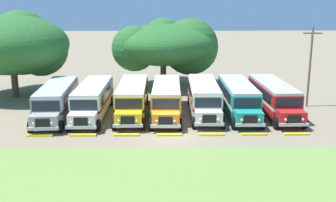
{
  "coord_description": "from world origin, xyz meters",
  "views": [
    {
      "loc": [
        -0.57,
        -30.6,
        10.34
      ],
      "look_at": [
        0.0,
        4.47,
        1.6
      ],
      "focal_mm": 43.61,
      "sensor_mm": 36.0,
      "label": 1
    }
  ],
  "objects_px": {
    "parked_bus_slot_6": "(274,96)",
    "parked_bus_slot_3": "(166,97)",
    "secondary_tree": "(13,44)",
    "broad_shade_tree": "(167,45)",
    "parked_bus_slot_2": "(132,97)",
    "parked_bus_slot_0": "(57,99)",
    "parked_bus_slot_5": "(238,97)",
    "parked_bus_slot_1": "(93,98)",
    "utility_pole": "(310,65)",
    "parked_bus_slot_4": "(204,96)"
  },
  "relations": [
    {
      "from": "parked_bus_slot_0",
      "to": "parked_bus_slot_5",
      "type": "height_order",
      "value": "same"
    },
    {
      "from": "utility_pole",
      "to": "parked_bus_slot_3",
      "type": "bearing_deg",
      "value": -169.57
    },
    {
      "from": "secondary_tree",
      "to": "utility_pole",
      "type": "height_order",
      "value": "secondary_tree"
    },
    {
      "from": "parked_bus_slot_0",
      "to": "utility_pole",
      "type": "distance_m",
      "value": 24.31
    },
    {
      "from": "parked_bus_slot_5",
      "to": "parked_bus_slot_6",
      "type": "height_order",
      "value": "same"
    },
    {
      "from": "parked_bus_slot_1",
      "to": "broad_shade_tree",
      "type": "distance_m",
      "value": 15.18
    },
    {
      "from": "parked_bus_slot_5",
      "to": "broad_shade_tree",
      "type": "height_order",
      "value": "broad_shade_tree"
    },
    {
      "from": "utility_pole",
      "to": "secondary_tree",
      "type": "bearing_deg",
      "value": 169.95
    },
    {
      "from": "parked_bus_slot_3",
      "to": "parked_bus_slot_1",
      "type": "bearing_deg",
      "value": -87.1
    },
    {
      "from": "parked_bus_slot_4",
      "to": "parked_bus_slot_5",
      "type": "distance_m",
      "value": 3.19
    },
    {
      "from": "secondary_tree",
      "to": "parked_bus_slot_3",
      "type": "bearing_deg",
      "value": -25.78
    },
    {
      "from": "parked_bus_slot_3",
      "to": "parked_bus_slot_5",
      "type": "distance_m",
      "value": 6.68
    },
    {
      "from": "parked_bus_slot_2",
      "to": "broad_shade_tree",
      "type": "distance_m",
      "value": 13.59
    },
    {
      "from": "parked_bus_slot_3",
      "to": "parked_bus_slot_5",
      "type": "bearing_deg",
      "value": 93.35
    },
    {
      "from": "parked_bus_slot_5",
      "to": "utility_pole",
      "type": "xyz_separation_m",
      "value": [
        7.34,
        2.35,
        2.58
      ]
    },
    {
      "from": "parked_bus_slot_6",
      "to": "parked_bus_slot_1",
      "type": "bearing_deg",
      "value": -89.99
    },
    {
      "from": "broad_shade_tree",
      "to": "secondary_tree",
      "type": "relative_size",
      "value": 1.0
    },
    {
      "from": "parked_bus_slot_0",
      "to": "utility_pole",
      "type": "height_order",
      "value": "utility_pole"
    },
    {
      "from": "parked_bus_slot_1",
      "to": "parked_bus_slot_6",
      "type": "bearing_deg",
      "value": 91.91
    },
    {
      "from": "parked_bus_slot_5",
      "to": "utility_pole",
      "type": "relative_size",
      "value": 1.39
    },
    {
      "from": "parked_bus_slot_4",
      "to": "broad_shade_tree",
      "type": "distance_m",
      "value": 13.29
    },
    {
      "from": "parked_bus_slot_2",
      "to": "parked_bus_slot_3",
      "type": "bearing_deg",
      "value": 87.06
    },
    {
      "from": "parked_bus_slot_6",
      "to": "parked_bus_slot_4",
      "type": "bearing_deg",
      "value": -93.03
    },
    {
      "from": "parked_bus_slot_5",
      "to": "parked_bus_slot_4",
      "type": "bearing_deg",
      "value": -93.26
    },
    {
      "from": "parked_bus_slot_2",
      "to": "secondary_tree",
      "type": "relative_size",
      "value": 0.85
    },
    {
      "from": "parked_bus_slot_4",
      "to": "broad_shade_tree",
      "type": "xyz_separation_m",
      "value": [
        -3.24,
        12.43,
        3.43
      ]
    },
    {
      "from": "secondary_tree",
      "to": "parked_bus_slot_6",
      "type": "bearing_deg",
      "value": -16.25
    },
    {
      "from": "parked_bus_slot_4",
      "to": "secondary_tree",
      "type": "relative_size",
      "value": 0.85
    },
    {
      "from": "parked_bus_slot_4",
      "to": "parked_bus_slot_5",
      "type": "xyz_separation_m",
      "value": [
        3.18,
        -0.21,
        0.0
      ]
    },
    {
      "from": "parked_bus_slot_2",
      "to": "broad_shade_tree",
      "type": "xyz_separation_m",
      "value": [
        3.4,
        12.7,
        3.43
      ]
    },
    {
      "from": "parked_bus_slot_1",
      "to": "parked_bus_slot_3",
      "type": "relative_size",
      "value": 1.0
    },
    {
      "from": "parked_bus_slot_0",
      "to": "parked_bus_slot_6",
      "type": "bearing_deg",
      "value": 89.1
    },
    {
      "from": "parked_bus_slot_0",
      "to": "parked_bus_slot_5",
      "type": "relative_size",
      "value": 1.0
    },
    {
      "from": "parked_bus_slot_4",
      "to": "utility_pole",
      "type": "bearing_deg",
      "value": 102.76
    },
    {
      "from": "broad_shade_tree",
      "to": "utility_pole",
      "type": "height_order",
      "value": "broad_shade_tree"
    },
    {
      "from": "parked_bus_slot_0",
      "to": "broad_shade_tree",
      "type": "xyz_separation_m",
      "value": [
        10.21,
        13.33,
        3.43
      ]
    },
    {
      "from": "parked_bus_slot_0",
      "to": "broad_shade_tree",
      "type": "distance_m",
      "value": 17.14
    },
    {
      "from": "parked_bus_slot_2",
      "to": "broad_shade_tree",
      "type": "relative_size",
      "value": 0.85
    },
    {
      "from": "parked_bus_slot_0",
      "to": "parked_bus_slot_5",
      "type": "distance_m",
      "value": 16.65
    },
    {
      "from": "secondary_tree",
      "to": "broad_shade_tree",
      "type": "bearing_deg",
      "value": 16.15
    },
    {
      "from": "parked_bus_slot_0",
      "to": "parked_bus_slot_1",
      "type": "height_order",
      "value": "same"
    },
    {
      "from": "parked_bus_slot_6",
      "to": "parked_bus_slot_3",
      "type": "bearing_deg",
      "value": -89.99
    },
    {
      "from": "parked_bus_slot_1",
      "to": "parked_bus_slot_5",
      "type": "bearing_deg",
      "value": 92.13
    },
    {
      "from": "parked_bus_slot_4",
      "to": "secondary_tree",
      "type": "xyz_separation_m",
      "value": [
        -20.05,
        7.56,
        4.07
      ]
    },
    {
      "from": "parked_bus_slot_1",
      "to": "parked_bus_slot_6",
      "type": "distance_m",
      "value": 16.72
    },
    {
      "from": "parked_bus_slot_4",
      "to": "utility_pole",
      "type": "xyz_separation_m",
      "value": [
        10.52,
        2.14,
        2.58
      ]
    },
    {
      "from": "parked_bus_slot_4",
      "to": "parked_bus_slot_5",
      "type": "relative_size",
      "value": 1.0
    },
    {
      "from": "parked_bus_slot_3",
      "to": "parked_bus_slot_6",
      "type": "distance_m",
      "value": 9.99
    },
    {
      "from": "parked_bus_slot_0",
      "to": "broad_shade_tree",
      "type": "relative_size",
      "value": 0.85
    },
    {
      "from": "parked_bus_slot_2",
      "to": "broad_shade_tree",
      "type": "bearing_deg",
      "value": 165.0
    }
  ]
}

